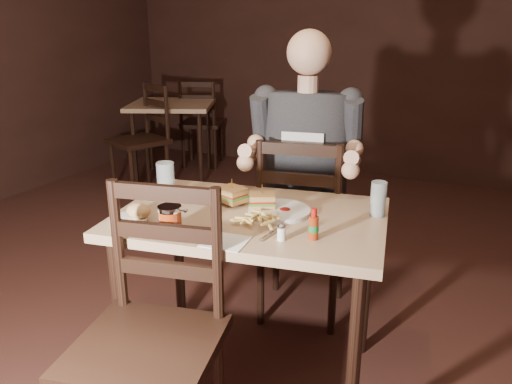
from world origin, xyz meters
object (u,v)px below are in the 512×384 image
at_px(main_table, 251,235).
at_px(hot_sauce, 314,224).
at_px(side_plate, 129,220).
at_px(bg_chair_far, 202,123).
at_px(diner, 305,134).
at_px(glass_right, 378,199).
at_px(bg_chair_near, 138,140).
at_px(chair_near, 146,347).
at_px(glass_left, 166,178).
at_px(dinner_plate, 279,212).
at_px(bg_table, 172,112).
at_px(chair_far, 304,227).
at_px(syrup_dispenser, 170,221).

distance_m(main_table, hot_sauce, 0.37).
height_order(main_table, side_plate, side_plate).
bearing_deg(main_table, bg_chair_far, 125.39).
distance_m(bg_chair_far, diner, 3.27).
height_order(bg_chair_far, glass_right, bg_chair_far).
relative_size(glass_right, side_plate, 0.99).
xyz_separation_m(bg_chair_near, side_plate, (1.71, -2.15, 0.28)).
bearing_deg(main_table, chair_near, -97.15).
distance_m(bg_chair_near, side_plate, 2.76).
bearing_deg(chair_near, glass_left, 106.87).
height_order(chair_near, bg_chair_far, chair_near).
xyz_separation_m(bg_chair_near, hot_sauce, (2.42, -1.99, 0.33)).
bearing_deg(dinner_plate, glass_right, 22.60).
relative_size(diner, hot_sauce, 8.32).
height_order(chair_near, dinner_plate, chair_near).
height_order(bg_table, chair_far, chair_far).
xyz_separation_m(bg_chair_far, bg_chair_near, (0.00, -1.10, 0.02)).
bearing_deg(syrup_dispenser, hot_sauce, 11.52).
relative_size(chair_far, diner, 1.02).
bearing_deg(bg_chair_near, side_plate, -29.33).
xyz_separation_m(dinner_plate, syrup_dispenser, (-0.27, -0.38, 0.05)).
xyz_separation_m(main_table, glass_left, (-0.47, 0.06, 0.17)).
distance_m(chair_near, side_plate, 0.53).
relative_size(bg_table, side_plate, 7.34).
xyz_separation_m(syrup_dispenser, side_plate, (-0.23, 0.03, -0.05)).
bearing_deg(syrup_dispenser, dinner_plate, 43.93).
bearing_deg(chair_near, bg_table, 110.89).
distance_m(dinner_plate, glass_left, 0.57).
relative_size(bg_chair_near, syrup_dispenser, 8.81).
bearing_deg(bg_chair_far, bg_table, 70.51).
bearing_deg(chair_near, glass_right, 43.54).
height_order(bg_table, dinner_plate, dinner_plate).
xyz_separation_m(main_table, side_plate, (-0.39, -0.29, 0.10)).
distance_m(hot_sauce, syrup_dispenser, 0.52).
distance_m(chair_far, bg_chair_far, 3.19).
height_order(chair_near, glass_left, chair_near).
height_order(chair_near, side_plate, chair_near).
xyz_separation_m(chair_near, bg_chair_near, (-2.03, 2.48, -0.00)).
height_order(dinner_plate, glass_right, glass_right).
relative_size(dinner_plate, hot_sauce, 2.13).
xyz_separation_m(chair_far, bg_chair_near, (-2.12, 1.28, -0.00)).
xyz_separation_m(bg_table, hot_sauce, (2.42, -2.54, 0.15)).
relative_size(chair_near, bg_chair_far, 1.05).
bearing_deg(dinner_plate, bg_chair_far, 127.22).
height_order(main_table, syrup_dispenser, syrup_dispenser).
xyz_separation_m(chair_far, glass_right, (0.45, -0.38, 0.34)).
distance_m(chair_far, glass_right, 0.68).
height_order(bg_table, bg_chair_far, bg_chair_far).
xyz_separation_m(bg_table, diner, (2.13, -1.88, 0.32)).
height_order(glass_left, syrup_dispenser, glass_left).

